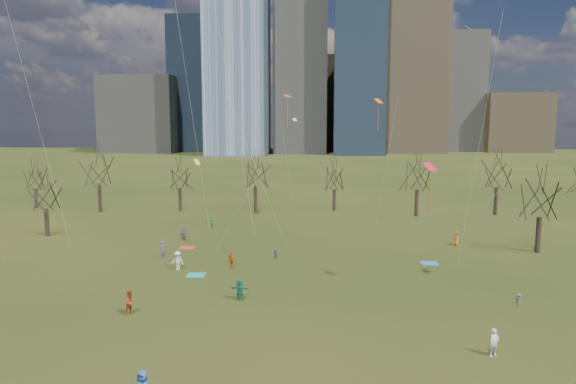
# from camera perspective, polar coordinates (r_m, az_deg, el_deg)

# --- Properties ---
(ground) EXTENTS (500.00, 500.00, 0.00)m
(ground) POSITION_cam_1_polar(r_m,az_deg,el_deg) (39.23, -1.31, -12.53)
(ground) COLOR black
(ground) RESTS_ON ground
(downtown_skyline) EXTENTS (212.50, 78.00, 118.00)m
(downtown_skyline) POSITION_cam_1_polar(r_m,az_deg,el_deg) (248.70, 2.86, 13.43)
(downtown_skyline) COLOR slate
(downtown_skyline) RESTS_ON ground
(bare_tree_row) EXTENTS (113.04, 29.80, 9.50)m
(bare_tree_row) POSITION_cam_1_polar(r_m,az_deg,el_deg) (74.35, 1.35, 1.87)
(bare_tree_row) COLOR black
(bare_tree_row) RESTS_ON ground
(blanket_teal) EXTENTS (1.60, 1.50, 0.03)m
(blanket_teal) POSITION_cam_1_polar(r_m,az_deg,el_deg) (47.35, -10.21, -9.08)
(blanket_teal) COLOR teal
(blanket_teal) RESTS_ON ground
(blanket_navy) EXTENTS (1.60, 1.50, 0.03)m
(blanket_navy) POSITION_cam_1_polar(r_m,az_deg,el_deg) (52.25, 15.43, -7.65)
(blanket_navy) COLOR #276CB9
(blanket_navy) RESTS_ON ground
(blanket_crimson) EXTENTS (1.60, 1.50, 0.03)m
(blanket_crimson) POSITION_cam_1_polar(r_m,az_deg,el_deg) (57.69, -11.14, -6.08)
(blanket_crimson) COLOR red
(blanket_crimson) RESTS_ON ground
(person_1) EXTENTS (0.72, 0.61, 1.67)m
(person_1) POSITION_cam_1_polar(r_m,az_deg,el_deg) (33.40, 21.93, -15.24)
(person_1) COLOR white
(person_1) RESTS_ON ground
(person_2) EXTENTS (1.05, 1.09, 1.77)m
(person_2) POSITION_cam_1_polar(r_m,az_deg,el_deg) (38.97, -17.10, -11.64)
(person_2) COLOR #A64617
(person_2) RESTS_ON ground
(person_3) EXTENTS (0.60, 0.73, 0.99)m
(person_3) POSITION_cam_1_polar(r_m,az_deg,el_deg) (42.63, 24.26, -10.85)
(person_3) COLOR #595A5E
(person_3) RESTS_ON ground
(person_4) EXTENTS (0.95, 0.89, 1.57)m
(person_4) POSITION_cam_1_polar(r_m,az_deg,el_deg) (48.85, -6.27, -7.54)
(person_4) COLOR orange
(person_4) RESTS_ON ground
(person_5) EXTENTS (1.61, 0.61, 1.70)m
(person_5) POSITION_cam_1_polar(r_m,az_deg,el_deg) (40.31, -5.37, -10.73)
(person_5) COLOR #1B7A5F
(person_5) RESTS_ON ground
(person_7) EXTENTS (0.47, 0.68, 1.80)m
(person_7) POSITION_cam_1_polar(r_m,az_deg,el_deg) (53.60, -13.82, -6.23)
(person_7) COLOR #774992
(person_7) RESTS_ON ground
(person_8) EXTENTS (0.53, 0.58, 0.96)m
(person_8) POSITION_cam_1_polar(r_m,az_deg,el_deg) (51.93, -1.42, -6.94)
(person_8) COLOR #253DA3
(person_8) RESTS_ON ground
(person_9) EXTENTS (1.25, 0.85, 1.78)m
(person_9) POSITION_cam_1_polar(r_m,az_deg,el_deg) (49.11, -12.17, -7.46)
(person_9) COLOR white
(person_9) RESTS_ON ground
(person_11) EXTENTS (1.32, 1.24, 1.48)m
(person_11) POSITION_cam_1_polar(r_m,az_deg,el_deg) (61.00, -11.50, -4.65)
(person_11) COLOR slate
(person_11) RESTS_ON ground
(person_12) EXTENTS (0.53, 0.79, 1.57)m
(person_12) POSITION_cam_1_polar(r_m,az_deg,el_deg) (60.56, 18.24, -4.92)
(person_12) COLOR #CC6916
(person_12) RESTS_ON ground
(person_13) EXTENTS (0.56, 0.69, 1.63)m
(person_13) POSITION_cam_1_polar(r_m,az_deg,el_deg) (67.56, -8.44, -3.33)
(person_13) COLOR #1A7735
(person_13) RESTS_ON ground
(kites_airborne) EXTENTS (68.67, 38.42, 37.04)m
(kites_airborne) POSITION_cam_1_polar(r_m,az_deg,el_deg) (49.77, 2.72, 8.95)
(kites_airborne) COLOR #DE5712
(kites_airborne) RESTS_ON ground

